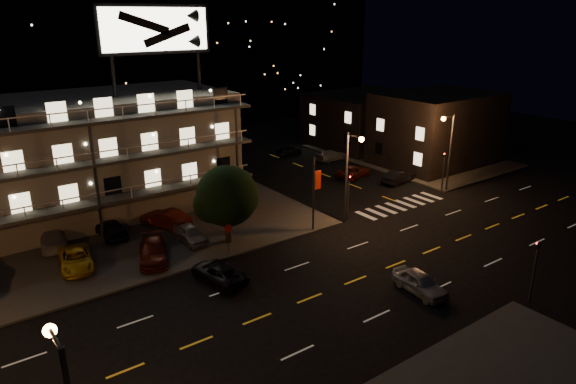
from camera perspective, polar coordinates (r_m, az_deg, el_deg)
ground at (r=34.71m, az=5.06°, el=-10.69°), size 140.00×140.00×0.00m
curb_nw at (r=46.19m, az=-25.87°, el=-4.69°), size 44.00×24.00×0.15m
curb_ne at (r=67.87m, az=13.20°, el=3.99°), size 16.00×24.00×0.15m
motel at (r=48.90m, az=-23.04°, el=3.54°), size 28.00×13.80×18.10m
side_bldg_front at (r=64.46m, az=16.15°, el=6.78°), size 14.06×10.00×8.50m
side_bldg_back at (r=72.41m, az=8.61°, el=8.00°), size 14.06×12.00×7.00m
hill_backdrop at (r=92.51m, az=-28.06°, el=13.47°), size 120.00×25.00×24.00m
streetlight_nc at (r=43.50m, az=6.87°, el=2.62°), size 0.44×1.92×8.00m
streetlight_ne at (r=53.66m, az=17.42°, el=5.05°), size 1.92×0.44×8.00m
signal_nw at (r=44.94m, az=6.74°, el=-0.03°), size 0.20×0.27×4.60m
signal_sw at (r=35.44m, az=25.77°, el=-7.33°), size 0.20×0.27×4.60m
signal_ne at (r=54.27m, az=16.91°, el=2.63°), size 0.27×0.20×4.60m
banner_north at (r=42.15m, az=2.95°, el=0.01°), size 0.83×0.16×6.40m
stop_sign at (r=38.67m, az=-6.66°, el=-4.64°), size 0.91×0.11×2.61m
tree at (r=39.74m, az=-6.85°, el=-0.64°), size 4.96×4.78×6.25m
lot_car_2 at (r=39.62m, az=-22.48°, el=-6.92°), size 2.88×4.93×1.29m
lot_car_3 at (r=38.98m, az=-14.76°, el=-6.36°), size 3.61×5.27×1.42m
lot_car_4 at (r=41.38m, az=-10.78°, el=-4.56°), size 1.63×3.99×1.35m
lot_car_7 at (r=43.69m, az=-24.66°, el=-4.76°), size 2.58×4.88×1.35m
lot_car_8 at (r=43.87m, az=-19.12°, el=-3.83°), size 1.82×4.38×1.48m
lot_car_9 at (r=44.59m, az=-13.40°, el=-2.87°), size 3.30×4.88×1.52m
side_car_0 at (r=56.40m, az=12.19°, el=1.66°), size 4.38×2.05×1.39m
side_car_1 at (r=57.69m, az=7.31°, el=2.28°), size 5.03×3.15×1.30m
side_car_2 at (r=64.17m, az=4.89°, el=4.07°), size 4.30×1.84×1.24m
side_car_3 at (r=66.31m, az=0.12°, el=4.63°), size 3.58×1.46×1.22m
road_car_east at (r=34.97m, az=14.45°, el=-9.72°), size 2.05×4.24×1.40m
road_car_west at (r=35.60m, az=-7.73°, el=-8.81°), size 2.71×4.84×1.28m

